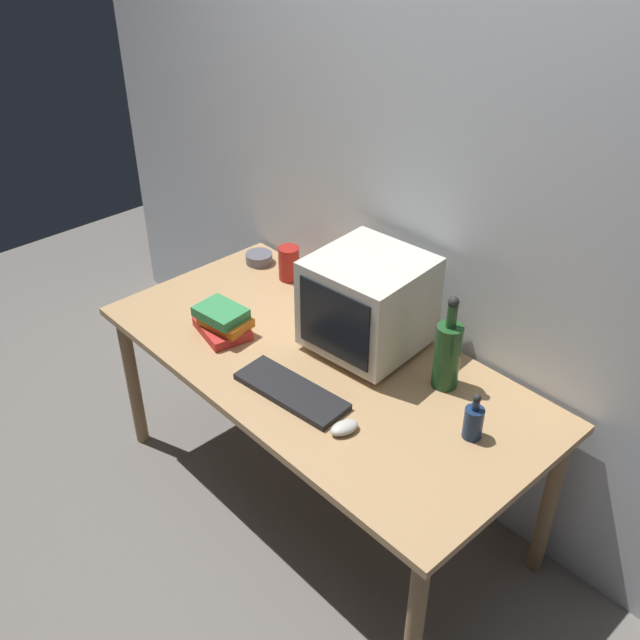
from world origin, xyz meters
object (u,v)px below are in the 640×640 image
at_px(bottle_short, 473,421).
at_px(cd_spindle, 259,258).
at_px(metal_canister, 289,263).
at_px(computer_mouse, 344,428).
at_px(bottle_tall, 448,353).
at_px(book_stack, 223,322).
at_px(crt_monitor, 368,303).
at_px(keyboard, 291,391).

distance_m(bottle_short, cd_spindle, 1.37).
bearing_deg(metal_canister, computer_mouse, -30.42).
bearing_deg(bottle_tall, book_stack, -154.04).
relative_size(computer_mouse, bottle_short, 0.58).
bearing_deg(bottle_short, book_stack, -166.70).
distance_m(crt_monitor, keyboard, 0.43).
relative_size(keyboard, bottle_short, 2.45).
bearing_deg(computer_mouse, book_stack, -172.30).
distance_m(keyboard, book_stack, 0.46).
height_order(keyboard, metal_canister, metal_canister).
bearing_deg(crt_monitor, metal_canister, 168.72).
height_order(keyboard, cd_spindle, cd_spindle).
distance_m(keyboard, bottle_tall, 0.55).
relative_size(crt_monitor, bottle_short, 2.45).
bearing_deg(book_stack, bottle_tall, 25.96).
distance_m(computer_mouse, bottle_short, 0.41).
xyz_separation_m(bottle_short, metal_canister, (-1.15, 0.22, 0.01)).
height_order(bottle_tall, bottle_short, bottle_tall).
relative_size(keyboard, book_stack, 1.71).
height_order(computer_mouse, cd_spindle, cd_spindle).
bearing_deg(crt_monitor, bottle_short, -10.21).
bearing_deg(computer_mouse, bottle_short, 56.08).
bearing_deg(bottle_tall, metal_canister, 175.21).
bearing_deg(keyboard, metal_canister, 133.71).
bearing_deg(book_stack, metal_canister, 107.29).
bearing_deg(bottle_short, keyboard, -152.50).
bearing_deg(bottle_tall, computer_mouse, -98.29).
bearing_deg(metal_canister, keyboard, -40.19).
xyz_separation_m(bottle_tall, bottle_short, (0.23, -0.14, -0.07)).
height_order(keyboard, bottle_short, bottle_short).
xyz_separation_m(computer_mouse, cd_spindle, (-1.06, 0.50, 0.00)).
bearing_deg(metal_canister, crt_monitor, -11.28).
relative_size(book_stack, cd_spindle, 2.05).
height_order(crt_monitor, book_stack, crt_monitor).
xyz_separation_m(crt_monitor, metal_canister, (-0.58, 0.12, -0.12)).
bearing_deg(cd_spindle, crt_monitor, -7.93).
bearing_deg(book_stack, bottle_short, 13.30).
xyz_separation_m(keyboard, cd_spindle, (-0.80, 0.50, 0.01)).
distance_m(bottle_tall, book_stack, 0.87).
height_order(book_stack, cd_spindle, book_stack).
xyz_separation_m(bottle_tall, book_stack, (-0.78, -0.38, -0.08)).
distance_m(bottle_short, book_stack, 1.04).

